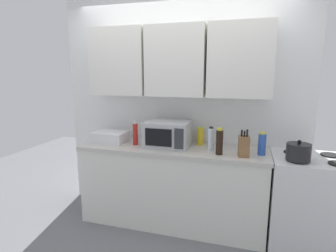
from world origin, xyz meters
TOP-DOWN VIEW (x-y plane):
  - wall_back_with_cabinets at (0.00, -0.06)m, footprint 2.92×0.38m
  - counter_run at (0.00, -0.30)m, footprint 2.05×0.63m
  - stove_range at (1.41, -0.32)m, footprint 0.76×0.64m
  - kettle at (1.24, -0.46)m, footprint 0.21×0.21m
  - microwave at (-0.06, -0.31)m, footprint 0.48×0.37m
  - dish_rack at (-0.77, -0.30)m, footprint 0.38×0.30m
  - knife_block at (0.75, -0.45)m, footprint 0.11×0.13m
  - bottle_clear_tall at (0.42, -0.34)m, footprint 0.06×0.06m
  - bottle_soy_dark at (0.52, -0.45)m, footprint 0.07×0.07m
  - bottle_red_sauce at (-0.43, -0.34)m, footprint 0.06×0.06m
  - bottle_blue_cleaner at (0.93, -0.34)m, footprint 0.08×0.08m
  - bottle_yellow_mustard at (0.27, -0.13)m, footprint 0.08×0.08m

SIDE VIEW (x-z plane):
  - counter_run at x=0.00m, z-range 0.00..0.90m
  - stove_range at x=1.41m, z-range 0.00..0.91m
  - dish_rack at x=-0.77m, z-range 0.90..1.02m
  - kettle at x=1.24m, z-range 0.89..1.09m
  - bottle_yellow_mustard at x=0.27m, z-range 0.90..1.10m
  - knife_block at x=0.75m, z-range 0.87..1.14m
  - bottle_blue_cleaner at x=0.93m, z-range 0.90..1.13m
  - bottle_clear_tall at x=0.42m, z-range 0.90..1.15m
  - bottle_soy_dark at x=0.52m, z-range 0.89..1.16m
  - bottle_red_sauce at x=-0.43m, z-range 0.89..1.17m
  - microwave at x=-0.06m, z-range 0.90..1.18m
  - wall_back_with_cabinets at x=0.00m, z-range 0.27..2.87m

